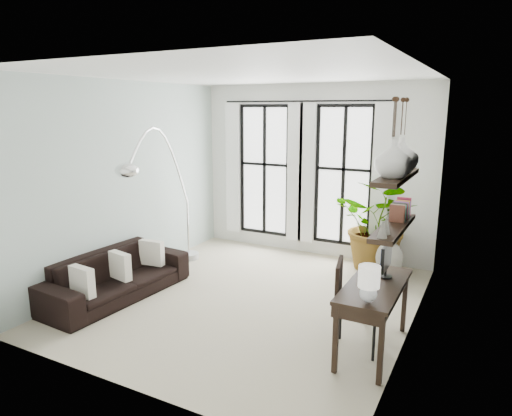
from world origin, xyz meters
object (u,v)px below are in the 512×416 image
Objects in this scene: plant at (380,225)px; desk_chair at (349,300)px; arc_lamp at (160,161)px; desk at (373,291)px; sofa at (116,275)px; buddha at (389,261)px.

plant is 2.89m from desk_chair.
desk_chair is 3.73m from arc_lamp.
plant is 3.84m from arc_lamp.
desk is (0.57, -2.83, -0.04)m from plant.
arc_lamp is (-3.64, 0.82, 1.17)m from desk.
desk_chair reaches higher than sofa.
desk is at bearing -78.61° from plant.
plant is 1.51× the size of desk_chair.
desk is 0.30m from desk_chair.
desk_chair is (3.48, 0.14, 0.27)m from sofa.
desk is 2.37m from buddha.
plant is (3.17, 3.00, 0.46)m from sofa.
buddha is at bearing 96.98° from desk.
sofa is 2.16× the size of desk_chair.
sofa is at bearing -136.62° from plant.
plant is at bearing 83.86° from desk_chair.
desk is at bearing -12.74° from arc_lamp.
sofa is 0.92× the size of arc_lamp.
plant is 1.15× the size of desk.
sofa is 1.88m from arc_lamp.
plant reaches higher than desk_chair.
arc_lamp is (-3.07, -2.01, 1.13)m from plant.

